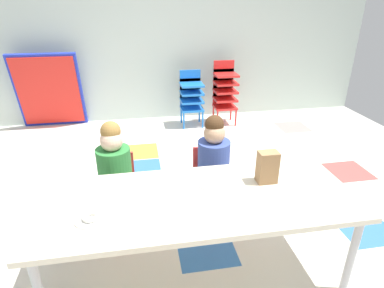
% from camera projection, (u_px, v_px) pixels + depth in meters
% --- Properties ---
extents(ground_plane, '(6.30, 5.24, 0.02)m').
position_uv_depth(ground_plane, '(196.00, 214.00, 2.85)').
color(ground_plane, silver).
extents(back_wall, '(6.30, 0.10, 2.46)m').
position_uv_depth(back_wall, '(163.00, 36.00, 4.68)').
color(back_wall, '#B2C1B7').
rests_on(back_wall, ground_plane).
extents(craft_table, '(1.97, 0.77, 0.62)m').
position_uv_depth(craft_table, '(198.00, 204.00, 2.00)').
color(craft_table, beige).
rests_on(craft_table, ground_plane).
extents(seated_child_near_camera, '(0.32, 0.31, 0.92)m').
position_uv_depth(seated_child_near_camera, '(115.00, 167.00, 2.47)').
color(seated_child_near_camera, red).
rests_on(seated_child_near_camera, ground_plane).
extents(seated_child_middle_seat, '(0.34, 0.34, 0.92)m').
position_uv_depth(seated_child_middle_seat, '(213.00, 159.00, 2.60)').
color(seated_child_middle_seat, red).
rests_on(seated_child_middle_seat, ground_plane).
extents(kid_chair_blue_stack, '(0.32, 0.30, 0.80)m').
position_uv_depth(kid_chair_blue_stack, '(191.00, 95.00, 4.66)').
color(kid_chair_blue_stack, blue).
rests_on(kid_chair_blue_stack, ground_plane).
extents(kid_chair_red_stack, '(0.32, 0.30, 0.92)m').
position_uv_depth(kid_chair_red_stack, '(225.00, 89.00, 4.71)').
color(kid_chair_red_stack, red).
rests_on(kid_chair_red_stack, ground_plane).
extents(folded_activity_table, '(0.90, 0.29, 1.09)m').
position_uv_depth(folded_activity_table, '(49.00, 91.00, 4.53)').
color(folded_activity_table, '#1E33BF').
rests_on(folded_activity_table, ground_plane).
extents(paper_bag_brown, '(0.13, 0.09, 0.22)m').
position_uv_depth(paper_bag_brown, '(267.00, 167.00, 2.11)').
color(paper_bag_brown, '#9E754C').
rests_on(paper_bag_brown, craft_table).
extents(paper_plate_near_edge, '(0.18, 0.18, 0.01)m').
position_uv_depth(paper_plate_near_edge, '(91.00, 219.00, 1.78)').
color(paper_plate_near_edge, white).
rests_on(paper_plate_near_edge, craft_table).
extents(paper_plate_center_table, '(0.18, 0.18, 0.01)m').
position_uv_depth(paper_plate_center_table, '(210.00, 183.00, 2.13)').
color(paper_plate_center_table, white).
rests_on(paper_plate_center_table, craft_table).
extents(donut_powdered_on_plate, '(0.10, 0.10, 0.03)m').
position_uv_depth(donut_powdered_on_plate, '(91.00, 216.00, 1.77)').
color(donut_powdered_on_plate, white).
rests_on(donut_powdered_on_plate, craft_table).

